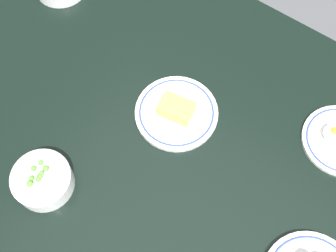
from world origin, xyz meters
TOP-DOWN VIEW (x-y plane):
  - dining_table at (0.00, 0.00)cm, footprint 145.19×99.39cm
  - bowl_peas at (-15.32, -28.85)cm, footprint 14.12×14.12cm
  - plate_cheese at (-0.77, 4.81)cm, footprint 21.35×21.35cm

SIDE VIEW (x-z plane):
  - dining_table at x=0.00cm, z-range 0.00..4.00cm
  - plate_cheese at x=-0.77cm, z-range 2.87..7.50cm
  - bowl_peas at x=-15.32cm, z-range 3.63..10.45cm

